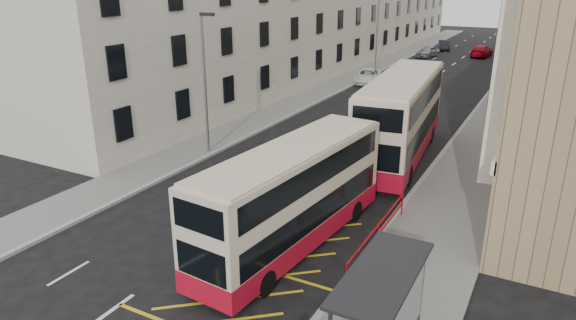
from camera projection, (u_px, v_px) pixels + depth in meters
The scene contains 18 objects.
ground at pixel (152, 282), 17.91m from camera, with size 200.00×200.00×0.00m, color black.
pavement_right at pixel (503, 113), 39.19m from camera, with size 4.00×120.00×0.15m, color slate.
pavement_left at pixel (319, 92), 46.06m from camera, with size 3.00×120.00×0.15m, color slate.
kerb_right at pixel (475, 110), 40.08m from camera, with size 0.25×120.00×0.15m, color #989892.
kerb_left at pixel (334, 94), 45.40m from camera, with size 0.25×120.00×0.15m, color #989892.
road_markings at pixel (441, 73), 55.19m from camera, with size 10.00×110.00×0.01m, color silver, non-canonical shape.
terrace_left at pixel (330, 7), 59.33m from camera, with size 9.18×79.00×13.25m.
bus_shelter at pixel (382, 304), 13.16m from camera, with size 1.65×4.25×2.70m.
guard_railing at pixel (378, 231), 19.61m from camera, with size 0.06×6.56×1.01m.
street_lamp_near at pixel (205, 76), 29.08m from camera, with size 0.93×0.18×8.00m.
street_lamp_far at pixel (378, 29), 53.93m from camera, with size 0.93×0.18×8.00m.
double_decker_front at pixel (293, 197), 19.59m from camera, with size 3.33×10.48×4.11m.
double_decker_rear at pixel (401, 118), 28.98m from camera, with size 3.90×12.34×4.84m.
pedestrian_far at pixel (395, 265), 16.87m from camera, with size 1.12×0.47×1.91m, color black.
white_van at pixel (368, 76), 50.15m from camera, with size 2.26×4.90×1.36m, color white.
car_silver at pixel (428, 52), 65.77m from camera, with size 1.65×4.11×1.40m, color #929599.
car_dark at pixel (444, 45), 71.69m from camera, with size 1.44×4.12×1.36m, color black.
car_red at pixel (481, 51), 65.93m from camera, with size 2.05×5.05×1.47m, color #A50012.
Camera 1 is at (11.45, -11.31, 10.13)m, focal length 32.00 mm.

